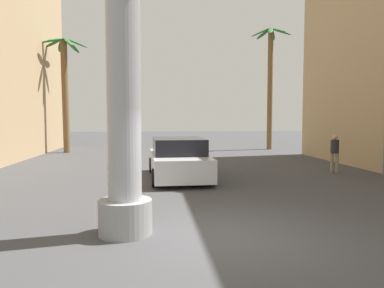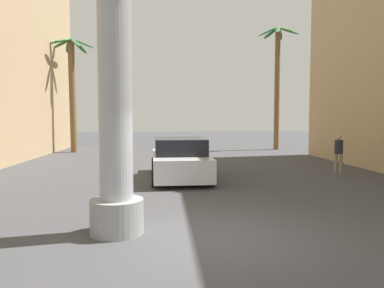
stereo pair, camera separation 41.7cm
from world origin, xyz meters
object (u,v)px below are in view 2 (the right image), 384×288
at_px(palm_tree_far_left, 72,84).
at_px(pedestrian_mid_right, 339,151).
at_px(car_lead, 180,159).
at_px(palm_tree_far_right, 277,76).
at_px(street_lamp, 380,59).

xyz_separation_m(palm_tree_far_left, pedestrian_mid_right, (13.45, -10.91, -3.70)).
relative_size(palm_tree_far_left, pedestrian_mid_right, 4.72).
height_order(palm_tree_far_left, pedestrian_mid_right, palm_tree_far_left).
bearing_deg(car_lead, pedestrian_mid_right, 5.91).
distance_m(car_lead, palm_tree_far_right, 15.52).
bearing_deg(street_lamp, car_lead, 166.26).
height_order(street_lamp, palm_tree_far_left, palm_tree_far_left).
height_order(street_lamp, car_lead, street_lamp).
bearing_deg(pedestrian_mid_right, street_lamp, -84.26).
xyz_separation_m(car_lead, palm_tree_far_left, (-6.77, 11.61, 3.91)).
xyz_separation_m(car_lead, pedestrian_mid_right, (6.68, 0.69, 0.21)).
distance_m(street_lamp, palm_tree_far_right, 14.40).
height_order(car_lead, palm_tree_far_right, palm_tree_far_right).
distance_m(car_lead, palm_tree_far_left, 13.99).
relative_size(street_lamp, palm_tree_far_left, 0.93).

